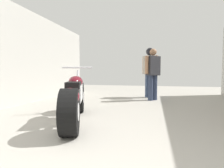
% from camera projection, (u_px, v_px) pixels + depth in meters
% --- Properties ---
extents(ground_plane, '(16.92, 16.92, 0.00)m').
position_uv_depth(ground_plane, '(134.00, 110.00, 4.29)').
color(ground_plane, '#A8A399').
extents(garage_partition_left, '(0.08, 7.75, 2.76)m').
position_uv_depth(garage_partition_left, '(21.00, 56.00, 4.96)').
color(garage_partition_left, '#B7B5AD').
rests_on(garage_partition_left, ground_plane).
extents(motorcycle_maroon_cruiser, '(1.05, 2.16, 1.03)m').
position_uv_depth(motorcycle_maroon_cruiser, '(74.00, 99.00, 3.19)').
color(motorcycle_maroon_cruiser, black).
rests_on(motorcycle_maroon_cruiser, ground_plane).
extents(mechanic_in_blue, '(0.54, 0.57, 1.70)m').
position_uv_depth(mechanic_in_blue, '(153.00, 71.00, 5.76)').
color(mechanic_in_blue, '#2D3851').
rests_on(mechanic_in_blue, ground_plane).
extents(mechanic_with_helmet, '(0.61, 0.55, 1.82)m').
position_uv_depth(mechanic_with_helmet, '(150.00, 68.00, 6.41)').
color(mechanic_with_helmet, '#384766').
rests_on(mechanic_with_helmet, ground_plane).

